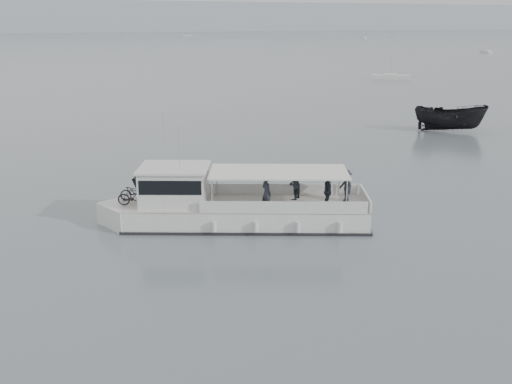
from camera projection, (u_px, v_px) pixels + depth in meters
name	position (u px, v px, depth m)	size (l,w,h in m)	color
ground	(117.00, 223.00, 28.37)	(1400.00, 1400.00, 0.00)	slate
headland	(18.00, 16.00, 521.25)	(1400.00, 90.00, 28.00)	#939EA8
tour_boat	(223.00, 206.00, 27.91)	(12.91, 7.59, 5.59)	white
dark_motorboat	(450.00, 118.00, 51.57)	(2.39, 6.36, 2.46)	black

